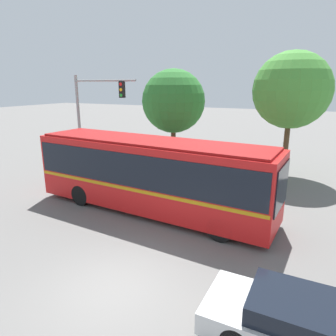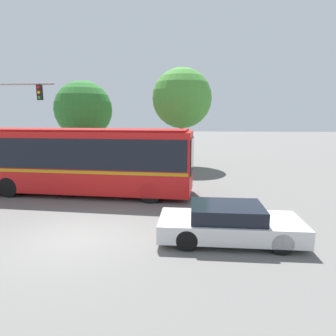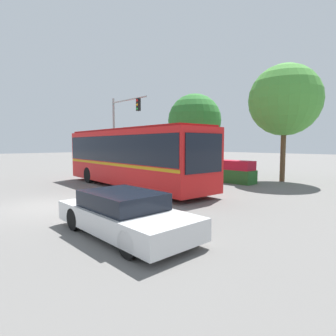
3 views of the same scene
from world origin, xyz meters
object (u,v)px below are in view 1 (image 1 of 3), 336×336
object	(u,v)px
traffic_light_pole	(91,112)
sedan_foreground	(305,326)
street_tree_centre	(292,90)
city_bus	(150,171)
street_tree_left	(174,101)

from	to	relation	value
traffic_light_pole	sedan_foreground	bearing A→B (deg)	-33.83
street_tree_centre	city_bus	bearing A→B (deg)	-119.22
sedan_foreground	traffic_light_pole	world-z (taller)	traffic_light_pole
city_bus	sedan_foreground	xyz separation A→B (m)	(6.76, -5.20, -1.31)
sedan_foreground	street_tree_centre	bearing A→B (deg)	98.56
city_bus	sedan_foreground	bearing A→B (deg)	-33.78
city_bus	street_tree_centre	world-z (taller)	street_tree_centre
sedan_foreground	street_tree_left	distance (m)	17.69
city_bus	traffic_light_pole	xyz separation A→B (m)	(-5.96, 3.32, 2.17)
city_bus	street_tree_left	world-z (taller)	street_tree_left
traffic_light_pole	street_tree_left	world-z (taller)	street_tree_left
city_bus	street_tree_centre	size ratio (longest dim) A/B	1.50
street_tree_left	street_tree_centre	distance (m)	8.00
traffic_light_pole	street_tree_left	size ratio (longest dim) A/B	0.92
street_tree_left	traffic_light_pole	bearing A→B (deg)	-117.01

